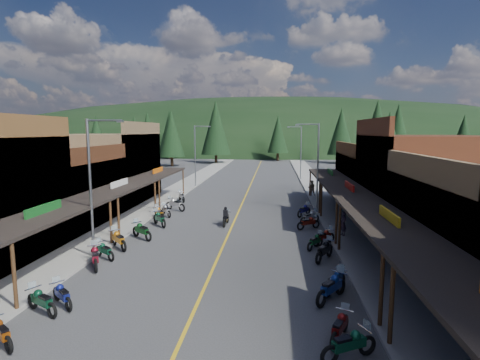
% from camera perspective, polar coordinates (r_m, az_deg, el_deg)
% --- Properties ---
extents(ground, '(220.00, 220.00, 0.00)m').
position_cam_1_polar(ground, '(27.15, -1.73, -8.17)').
color(ground, '#38383A').
rests_on(ground, ground).
extents(centerline, '(0.15, 90.00, 0.01)m').
position_cam_1_polar(centerline, '(46.64, 1.26, -1.52)').
color(centerline, gold).
rests_on(centerline, ground).
extents(sidewalk_west, '(3.40, 94.00, 0.15)m').
position_cam_1_polar(sidewalk_west, '(48.01, -9.16, -1.27)').
color(sidewalk_west, gray).
rests_on(sidewalk_west, ground).
extents(sidewalk_east, '(3.40, 94.00, 0.15)m').
position_cam_1_polar(sidewalk_east, '(46.84, 11.94, -1.56)').
color(sidewalk_east, gray).
rests_on(sidewalk_east, ground).
extents(shop_west_2, '(10.90, 9.00, 6.20)m').
position_cam_1_polar(shop_west_2, '(32.79, -25.97, -1.67)').
color(shop_west_2, '#3F2111').
rests_on(shop_west_2, ground).
extents(shop_west_3, '(10.90, 10.20, 8.20)m').
position_cam_1_polar(shop_west_3, '(41.11, -19.18, 1.78)').
color(shop_west_3, brown).
rests_on(shop_west_3, ground).
extents(shop_east_2, '(10.90, 9.00, 8.20)m').
position_cam_1_polar(shop_east_2, '(29.84, 25.97, -0.60)').
color(shop_east_2, '#562B19').
rests_on(shop_east_2, ground).
extents(shop_east_3, '(10.90, 10.20, 6.20)m').
position_cam_1_polar(shop_east_3, '(39.00, 20.91, -0.05)').
color(shop_east_3, '#4C2D16').
rests_on(shop_east_3, ground).
extents(streetlight_0, '(2.16, 0.18, 8.00)m').
position_cam_1_polar(streetlight_0, '(22.57, -21.54, -0.34)').
color(streetlight_0, gray).
rests_on(streetlight_0, ground).
extents(streetlight_1, '(2.16, 0.18, 8.00)m').
position_cam_1_polar(streetlight_1, '(49.09, -6.70, 4.11)').
color(streetlight_1, gray).
rests_on(streetlight_1, ground).
extents(streetlight_2, '(2.16, 0.18, 8.00)m').
position_cam_1_polar(streetlight_2, '(34.27, 11.53, 2.55)').
color(streetlight_2, gray).
rests_on(streetlight_2, ground).
extents(streetlight_3, '(2.16, 0.18, 8.00)m').
position_cam_1_polar(streetlight_3, '(56.14, 9.11, 4.49)').
color(streetlight_3, gray).
rests_on(streetlight_3, ground).
extents(ridge_hill, '(310.00, 140.00, 60.00)m').
position_cam_1_polar(ridge_hill, '(161.14, 4.14, 4.90)').
color(ridge_hill, black).
rests_on(ridge_hill, ground).
extents(pine_0, '(5.04, 5.04, 11.00)m').
position_cam_1_polar(pine_0, '(97.99, -21.04, 6.53)').
color(pine_0, black).
rests_on(pine_0, ground).
extents(pine_1, '(5.88, 5.88, 12.50)m').
position_cam_1_polar(pine_1, '(99.73, -10.65, 7.34)').
color(pine_1, black).
rests_on(pine_1, ground).
extents(pine_2, '(6.72, 6.72, 14.00)m').
position_cam_1_polar(pine_2, '(84.98, -3.71, 7.95)').
color(pine_2, black).
rests_on(pine_2, ground).
extents(pine_3, '(5.04, 5.04, 11.00)m').
position_cam_1_polar(pine_3, '(91.95, 5.81, 6.96)').
color(pine_3, black).
rests_on(pine_3, ground).
extents(pine_4, '(5.88, 5.88, 12.50)m').
position_cam_1_polar(pine_4, '(87.21, 15.16, 7.20)').
color(pine_4, black).
rests_on(pine_4, ground).
extents(pine_5, '(6.72, 6.72, 14.00)m').
position_cam_1_polar(pine_5, '(102.67, 22.92, 7.31)').
color(pine_5, black).
rests_on(pine_5, ground).
extents(pine_6, '(5.04, 5.04, 11.00)m').
position_cam_1_polar(pine_6, '(99.61, 30.90, 5.98)').
color(pine_6, black).
rests_on(pine_6, ground).
extents(pine_7, '(5.88, 5.88, 12.50)m').
position_cam_1_polar(pine_7, '(107.85, -13.90, 7.26)').
color(pine_7, black).
rests_on(pine_7, ground).
extents(pine_8, '(4.48, 4.48, 10.00)m').
position_cam_1_polar(pine_8, '(70.61, -15.74, 6.14)').
color(pine_8, black).
rests_on(pine_8, ground).
extents(pine_9, '(4.93, 4.93, 10.80)m').
position_cam_1_polar(pine_9, '(73.93, 21.74, 6.26)').
color(pine_9, black).
rests_on(pine_9, ground).
extents(pine_10, '(5.38, 5.38, 11.60)m').
position_cam_1_polar(pine_10, '(78.85, -10.41, 7.00)').
color(pine_10, black).
rests_on(pine_10, ground).
extents(pine_11, '(5.82, 5.82, 12.40)m').
position_cam_1_polar(pine_11, '(66.11, 20.14, 6.94)').
color(pine_11, black).
rests_on(pine_11, ground).
extents(bike_west_1, '(1.92, 1.59, 1.08)m').
position_cam_1_polar(bike_west_1, '(16.02, -32.67, -18.86)').
color(bike_west_1, '#9A410B').
rests_on(bike_west_1, ground).
extents(bike_west_2, '(2.11, 1.57, 1.16)m').
position_cam_1_polar(bike_west_2, '(17.71, -28.00, -15.84)').
color(bike_west_2, '#0B3A23').
rests_on(bike_west_2, ground).
extents(bike_west_3, '(1.88, 1.73, 1.10)m').
position_cam_1_polar(bike_west_3, '(18.02, -25.48, -15.39)').
color(bike_west_3, navy).
rests_on(bike_west_3, ground).
extents(bike_west_4, '(1.75, 2.35, 1.30)m').
position_cam_1_polar(bike_west_4, '(21.96, -21.22, -10.75)').
color(bike_west_4, maroon).
rests_on(bike_west_4, ground).
extents(bike_west_5, '(1.93, 1.65, 1.10)m').
position_cam_1_polar(bike_west_5, '(23.20, -19.95, -9.97)').
color(bike_west_5, '#0E472D').
rests_on(bike_west_5, ground).
extents(bike_west_6, '(2.12, 2.17, 1.30)m').
position_cam_1_polar(bike_west_6, '(24.81, -18.04, -8.50)').
color(bike_west_6, '#C66F0E').
rests_on(bike_west_6, ground).
extents(bike_west_7, '(2.23, 2.03, 1.30)m').
position_cam_1_polar(bike_west_7, '(26.50, -14.74, -7.36)').
color(bike_west_7, '#0D4417').
rests_on(bike_west_7, ground).
extents(bike_west_8, '(1.98, 2.19, 1.27)m').
position_cam_1_polar(bike_west_8, '(29.72, -12.17, -5.69)').
color(bike_west_8, '#0B3B22').
rests_on(bike_west_8, ground).
extents(bike_west_9, '(1.78, 2.07, 1.18)m').
position_cam_1_polar(bike_west_9, '(31.86, -12.19, -4.88)').
color(bike_west_9, '#9E570B').
rests_on(bike_west_9, ground).
extents(bike_west_10, '(1.71, 1.97, 1.13)m').
position_cam_1_polar(bike_west_10, '(32.94, -11.21, -4.49)').
color(bike_west_10, '#A7A8AD').
rests_on(bike_west_10, ground).
extents(bike_west_11, '(2.38, 1.82, 1.32)m').
position_cam_1_polar(bike_west_11, '(35.04, -9.84, -3.58)').
color(bike_west_11, '#A8A8AE').
rests_on(bike_west_11, ground).
extents(bike_west_12, '(1.58, 2.12, 1.17)m').
position_cam_1_polar(bike_west_12, '(39.45, -8.89, -2.42)').
color(bike_west_12, '#99989E').
rests_on(bike_west_12, ground).
extents(bike_east_1, '(2.15, 1.56, 1.18)m').
position_cam_1_polar(bike_east_1, '(13.52, 16.28, -22.76)').
color(bike_east_1, '#0D452A').
rests_on(bike_east_1, ground).
extents(bike_east_2, '(1.42, 2.02, 1.10)m').
position_cam_1_polar(bike_east_2, '(14.51, 14.96, -20.66)').
color(bike_east_2, maroon).
rests_on(bike_east_2, ground).
extents(bike_east_3, '(2.04, 2.34, 1.34)m').
position_cam_1_polar(bike_east_3, '(17.25, 13.76, -15.46)').
color(bike_east_3, navy).
rests_on(bike_east_3, ground).
extents(bike_east_4, '(1.64, 1.98, 1.11)m').
position_cam_1_polar(bike_east_4, '(18.21, 14.31, -14.60)').
color(bike_east_4, navy).
rests_on(bike_east_4, ground).
extents(bike_east_5, '(1.74, 2.28, 1.26)m').
position_cam_1_polar(bike_east_5, '(22.14, 12.72, -10.31)').
color(bike_east_5, black).
rests_on(bike_east_5, ground).
extents(bike_east_6, '(1.56, 1.89, 1.06)m').
position_cam_1_polar(bike_east_6, '(24.11, 11.39, -9.04)').
color(bike_east_6, '#0D411C').
rests_on(bike_east_6, ground).
extents(bike_east_7, '(1.91, 1.84, 1.14)m').
position_cam_1_polar(bike_east_7, '(25.05, 12.66, -8.35)').
color(bike_east_7, '#65150D').
rests_on(bike_east_7, ground).
extents(bike_east_8, '(2.02, 1.57, 1.12)m').
position_cam_1_polar(bike_east_8, '(28.61, 10.39, -6.31)').
color(bike_east_8, maroon).
rests_on(bike_east_8, ground).
extents(bike_east_9, '(1.99, 1.94, 1.19)m').
position_cam_1_polar(bike_east_9, '(30.17, 10.58, -5.53)').
color(bike_east_9, gray).
rests_on(bike_east_9, ground).
extents(bike_east_10, '(1.69, 2.09, 1.17)m').
position_cam_1_polar(bike_east_10, '(32.79, 9.72, -4.48)').
color(bike_east_10, navy).
rests_on(bike_east_10, ground).
extents(rider_on_bike, '(0.78, 2.04, 1.53)m').
position_cam_1_polar(rider_on_bike, '(29.31, -2.16, -5.75)').
color(rider_on_bike, black).
rests_on(rider_on_bike, ground).
extents(pedestrian_east_a, '(0.54, 0.69, 1.67)m').
position_cam_1_polar(pedestrian_east_a, '(26.93, 15.47, -6.40)').
color(pedestrian_east_a, '#2D2234').
rests_on(pedestrian_east_a, sidewalk_east).
extents(pedestrian_east_b, '(0.86, 0.54, 1.71)m').
position_cam_1_polar(pedestrian_east_b, '(42.51, 10.87, -1.18)').
color(pedestrian_east_b, '#4D4030').
rests_on(pedestrian_east_b, sidewalk_east).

